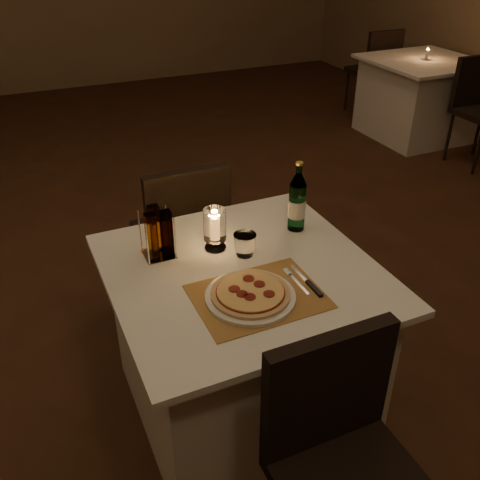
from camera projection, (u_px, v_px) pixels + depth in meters
name	position (u px, v px, depth m)	size (l,w,h in m)	color
floor	(172.00, 327.00, 2.89)	(8.00, 10.00, 0.02)	#412315
main_table	(242.00, 342.00, 2.23)	(1.00, 1.00, 0.74)	white
chair_near	(342.00, 447.00, 1.58)	(0.42, 0.42, 0.90)	black
chair_far	(184.00, 227.00, 2.69)	(0.42, 0.42, 0.90)	black
placemat	(258.00, 296.00, 1.89)	(0.45, 0.34, 0.00)	#AB793B
plate	(250.00, 296.00, 1.87)	(0.32, 0.32, 0.01)	white
pizza	(250.00, 293.00, 1.87)	(0.28, 0.28, 0.02)	#D8B77F
fork	(294.00, 279.00, 1.97)	(0.02, 0.18, 0.00)	silver
knife	(311.00, 285.00, 1.94)	(0.02, 0.22, 0.01)	black
tumbler	(245.00, 245.00, 2.10)	(0.09, 0.09, 0.09)	white
water_bottle	(297.00, 203.00, 2.24)	(0.07, 0.07, 0.31)	#57A26E
hurricane_candle	(215.00, 226.00, 2.12)	(0.09, 0.09, 0.18)	white
cruet_caddy	(158.00, 235.00, 2.07)	(0.12, 0.12, 0.21)	white
neighbor_table_right	(419.00, 98.00, 5.20)	(1.00, 1.00, 0.74)	white
neighbor_chair_ra	(479.00, 100.00, 4.55)	(0.42, 0.42, 0.90)	black
neighbor_chair_rb	(377.00, 64.00, 5.67)	(0.42, 0.42, 0.90)	black
neighbor_candle_right	(427.00, 54.00, 4.99)	(0.03, 0.03, 0.11)	white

